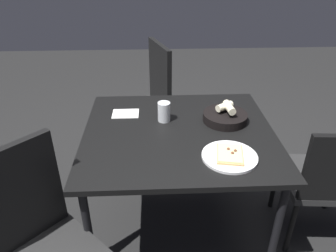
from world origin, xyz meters
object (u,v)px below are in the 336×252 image
Objects in this scene: pizza_plate at (230,156)px; chair_near at (36,239)px; chair_far at (328,178)px; dining_table at (179,140)px; beer_glass at (164,113)px; chair_spare at (147,98)px; bread_basket at (225,116)px.

chair_near is (0.89, 0.28, -0.21)m from pizza_plate.
chair_near reaches higher than chair_far.
dining_table is 0.87m from chair_near.
pizza_plate is 0.50m from beer_glass.
dining_table is 0.87m from chair_spare.
dining_table is at bearing -49.22° from pizza_plate.
beer_glass is at bearing -57.79° from dining_table.
chair_near is at bearing 39.46° from dining_table.
pizza_plate is 1.06× the size of bread_basket.
chair_near is at bearing 34.71° from bread_basket.
chair_far is 0.86× the size of chair_spare.
chair_near is 1.46m from chair_spare.
beer_glass is 0.76m from chair_spare.
chair_near reaches higher than bread_basket.
chair_far is at bearing 163.78° from beer_glass.
chair_spare is at bearing -77.29° from dining_table.
dining_table is 0.31m from bread_basket.
chair_far is at bearing -165.06° from chair_near.
chair_spare is at bearing -69.28° from pizza_plate.
chair_near is at bearing 71.09° from chair_spare.
chair_far is (-1.51, -0.40, -0.04)m from chair_near.
chair_far is at bearing 170.37° from dining_table.
pizza_plate is 0.33× the size of chair_far.
chair_spare reaches higher than bread_basket.
pizza_plate is 0.28× the size of chair_spare.
chair_near is 1.56m from chair_far.
beer_glass is (0.31, -0.39, 0.04)m from pizza_plate.
chair_far is (-0.93, 0.27, -0.30)m from beer_glass.
pizza_plate is 0.29× the size of chair_near.
chair_near is (0.94, 0.65, -0.23)m from bread_basket.
dining_table is at bearing 122.21° from beer_glass.
bread_basket is (-0.28, -0.11, 0.09)m from dining_table.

